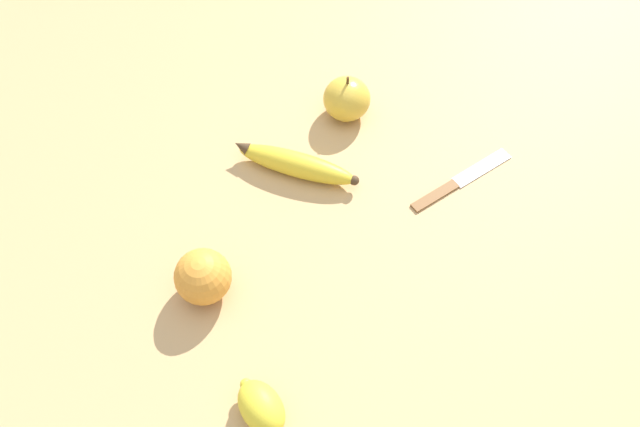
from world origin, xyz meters
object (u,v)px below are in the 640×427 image
object	(u,v)px
apple	(347,99)
paring_knife	(458,182)
banana	(295,164)
lemon	(261,407)
orange	(203,277)

from	to	relation	value
apple	paring_knife	size ratio (longest dim) A/B	0.43
banana	lemon	size ratio (longest dim) A/B	2.03
lemon	banana	bearing A→B (deg)	-121.84
banana	apple	world-z (taller)	apple
banana	apple	bearing A→B (deg)	-104.53
apple	lemon	distance (m)	0.51
banana	orange	world-z (taller)	orange
banana	lemon	xyz separation A→B (m)	(0.20, 0.32, 0.01)
orange	apple	bearing A→B (deg)	-148.25
orange	apple	world-z (taller)	apple
lemon	paring_knife	size ratio (longest dim) A/B	0.43
banana	orange	xyz separation A→B (m)	(0.20, 0.13, 0.02)
apple	lemon	world-z (taller)	apple
lemon	paring_knife	distance (m)	0.45
lemon	paring_knife	world-z (taller)	lemon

